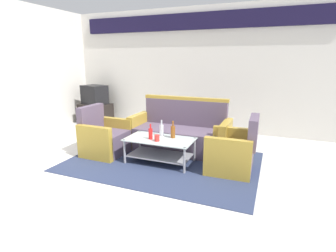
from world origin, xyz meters
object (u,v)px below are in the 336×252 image
armchair_right (233,152)px  armchair_left (105,138)px  tv_stand (96,114)px  bottle_red (151,133)px  bottle_clear (162,130)px  couch (180,134)px  bottle_brown (173,131)px  cup (157,138)px  television (95,95)px  coffee_table (160,147)px

armchair_right → armchair_left: bearing=91.7°
armchair_left → tv_stand: (-1.59, 1.84, -0.03)m
armchair_right → tv_stand: 4.18m
bottle_red → bottle_clear: (0.08, 0.25, 0.01)m
couch → bottle_brown: bearing=98.0°
armchair_right → bottle_red: size_ratio=3.39×
armchair_right → bottle_brown: 1.00m
armchair_right → tv_stand: (-3.82, 1.71, -0.03)m
armchair_right → cup: (-1.13, -0.28, 0.17)m
armchair_left → cup: bearing=83.5°
bottle_red → tv_stand: (-2.55, 1.93, -0.25)m
armchair_left → television: size_ratio=1.24×
couch → bottle_red: (-0.23, -0.78, 0.19)m
armchair_left → armchair_right: same height
armchair_left → bottle_red: size_ratio=3.39×
armchair_right → television: (-3.82, 1.71, 0.47)m
couch → armchair_right: size_ratio=2.12×
coffee_table → television: bearing=145.2°
armchair_right → bottle_clear: armchair_right is taller
couch → bottle_clear: size_ratio=6.76×
coffee_table → armchair_left: bearing=179.2°
bottle_clear → bottle_brown: size_ratio=0.96×
bottle_red → bottle_brown: bearing=34.3°
coffee_table → bottle_clear: 0.30m
television → cup: bearing=157.3°
armchair_left → television: television is taller
bottle_red → bottle_clear: bottle_clear is taller
armchair_right → bottle_red: 1.31m
bottle_clear → bottle_brown: bottle_brown is taller
armchair_left → bottle_brown: 1.28m
armchair_right → coffee_table: bearing=95.6°
cup → television: 3.36m
couch → tv_stand: 3.00m
bottle_brown → television: 3.34m
coffee_table → bottle_red: bottle_red is taller
bottle_brown → tv_stand: (-2.85, 1.72, -0.26)m
armchair_right → television: bearing=64.2°
couch → television: 3.04m
coffee_table → bottle_clear: size_ratio=4.12×
coffee_table → cup: 0.23m
bottle_brown → armchair_left: bearing=-174.6°
bottle_clear → bottle_brown: 0.22m
coffee_table → tv_stand: size_ratio=1.38×
bottle_red → bottle_clear: bearing=71.7°
coffee_table → cup: bearing=-85.2°
television → couch: bearing=171.2°
coffee_table → bottle_brown: size_ratio=3.95×
couch → armchair_right: (1.05, -0.56, -0.03)m
bottle_red → couch: bearing=73.8°
armchair_right → television: television is taller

